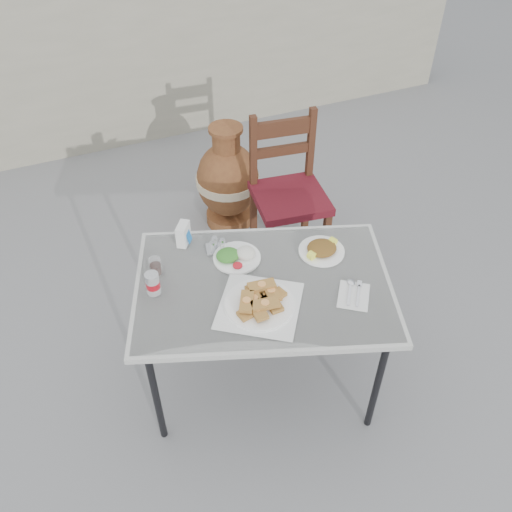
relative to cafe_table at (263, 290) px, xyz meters
name	(u,v)px	position (x,y,z in m)	size (l,w,h in m)	color
ground	(224,370)	(-0.17, 0.11, -0.62)	(80.00, 80.00, 0.00)	#5E5E60
cafe_table	(263,290)	(0.00, 0.00, 0.00)	(1.28, 1.06, 0.67)	black
pide_plate	(260,301)	(-0.07, -0.11, 0.08)	(0.45, 0.45, 0.07)	white
salad_rice_plate	(236,256)	(-0.05, 0.19, 0.07)	(0.21, 0.21, 0.05)	white
salad_chopped_plate	(322,249)	(0.32, 0.08, 0.06)	(0.21, 0.21, 0.04)	white
soda_can	(153,284)	(-0.44, 0.13, 0.10)	(0.06, 0.06, 0.11)	silver
cola_glass	(156,267)	(-0.40, 0.24, 0.08)	(0.05, 0.05, 0.08)	white
napkin_holder	(183,234)	(-0.23, 0.38, 0.10)	(0.09, 0.10, 0.10)	white
condiment_caddy	(216,246)	(-0.11, 0.28, 0.07)	(0.11, 0.09, 0.07)	silver
cutlery_napkin	(353,293)	(0.32, -0.21, 0.05)	(0.20, 0.20, 0.01)	white
chair	(288,192)	(0.51, 0.80, -0.15)	(0.45, 0.45, 0.91)	#3D1F10
terracotta_urn	(228,181)	(0.29, 1.24, -0.29)	(0.41, 0.41, 0.71)	brown
back_wall	(105,69)	(-0.17, 2.61, -0.02)	(6.00, 0.25, 1.20)	#9D9783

